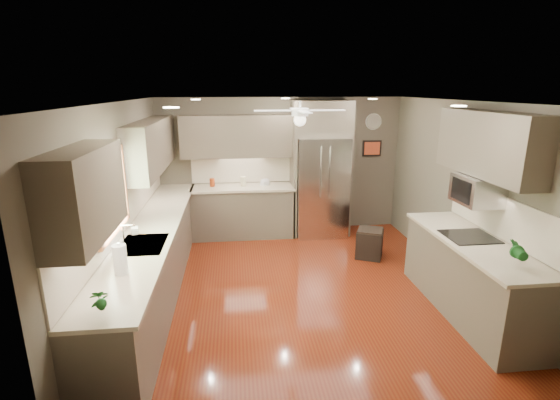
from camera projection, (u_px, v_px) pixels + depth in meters
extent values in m
plane|color=#54170B|center=(301.00, 289.00, 5.56)|extent=(5.00, 5.00, 0.00)
plane|color=white|center=(304.00, 102.00, 4.89)|extent=(5.00, 5.00, 0.00)
plane|color=brown|center=(281.00, 166.00, 7.62)|extent=(4.50, 0.00, 4.50)
plane|color=brown|center=(362.00, 297.00, 2.83)|extent=(4.50, 0.00, 4.50)
plane|color=brown|center=(122.00, 207.00, 4.98)|extent=(0.00, 5.00, 5.00)
plane|color=brown|center=(467.00, 196.00, 5.47)|extent=(0.00, 5.00, 5.00)
cylinder|color=#963410|center=(212.00, 182.00, 7.28)|extent=(0.12, 0.12, 0.15)
cylinder|color=beige|center=(243.00, 181.00, 7.33)|extent=(0.13, 0.13, 0.17)
imported|color=white|center=(135.00, 230.00, 4.84)|extent=(0.09, 0.09, 0.17)
imported|color=#164E1A|center=(98.00, 300.00, 3.14)|extent=(0.17, 0.14, 0.27)
imported|color=#164E1A|center=(518.00, 251.00, 4.03)|extent=(0.20, 0.17, 0.32)
imported|color=beige|center=(265.00, 184.00, 7.41)|extent=(0.26, 0.26, 0.05)
cube|color=brown|center=(155.00, 261.00, 5.37)|extent=(0.60, 4.70, 0.90)
cube|color=beige|center=(153.00, 227.00, 5.25)|extent=(0.65, 4.70, 0.04)
cube|color=beige|center=(126.00, 207.00, 5.14)|extent=(0.02, 4.70, 0.50)
cube|color=brown|center=(243.00, 212.00, 7.47)|extent=(1.85, 0.60, 0.90)
cube|color=beige|center=(243.00, 188.00, 7.33)|extent=(1.85, 0.65, 0.04)
cube|color=beige|center=(242.00, 169.00, 7.54)|extent=(1.85, 0.02, 0.50)
cube|color=brown|center=(84.00, 194.00, 3.31)|extent=(0.33, 1.20, 0.75)
cube|color=brown|center=(152.00, 145.00, 6.09)|extent=(0.33, 2.40, 0.75)
cube|color=brown|center=(241.00, 136.00, 7.23)|extent=(2.15, 0.33, 0.75)
cube|color=brown|center=(488.00, 144.00, 4.71)|extent=(0.33, 1.70, 0.75)
cube|color=#BFF2B2|center=(109.00, 193.00, 4.42)|extent=(0.01, 1.00, 0.80)
cube|color=brown|center=(107.00, 154.00, 4.31)|extent=(0.05, 1.12, 0.06)
cube|color=brown|center=(115.00, 230.00, 4.54)|extent=(0.05, 1.12, 0.06)
cube|color=brown|center=(95.00, 207.00, 3.92)|extent=(0.05, 0.06, 0.80)
cube|color=brown|center=(124.00, 182.00, 4.93)|extent=(0.05, 0.06, 0.80)
cube|color=silver|center=(143.00, 245.00, 4.62)|extent=(0.50, 0.70, 0.03)
cube|color=#262626|center=(143.00, 248.00, 4.63)|extent=(0.44, 0.62, 0.05)
cylinder|color=silver|center=(123.00, 236.00, 4.57)|extent=(0.02, 0.02, 0.24)
cylinder|color=silver|center=(128.00, 226.00, 4.54)|extent=(0.16, 0.02, 0.02)
cube|color=silver|center=(321.00, 187.00, 7.44)|extent=(0.92, 0.72, 1.82)
cube|color=black|center=(324.00, 205.00, 7.18)|extent=(0.88, 0.02, 0.02)
cube|color=black|center=(325.00, 172.00, 7.02)|extent=(0.01, 0.02, 1.00)
cylinder|color=silver|center=(321.00, 173.00, 6.98)|extent=(0.02, 0.02, 0.90)
cylinder|color=silver|center=(330.00, 172.00, 6.99)|extent=(0.02, 0.02, 0.90)
cube|color=brown|center=(322.00, 119.00, 7.17)|extent=(1.04, 0.60, 0.63)
cube|color=brown|center=(293.00, 187.00, 7.44)|extent=(0.06, 0.60, 1.82)
cube|color=brown|center=(346.00, 185.00, 7.55)|extent=(0.06, 0.60, 1.82)
cube|color=brown|center=(470.00, 278.00, 4.88)|extent=(0.65, 2.20, 0.90)
cube|color=beige|center=(474.00, 242.00, 4.75)|extent=(0.70, 2.20, 0.04)
cube|color=beige|center=(504.00, 218.00, 4.71)|extent=(0.02, 2.20, 0.50)
cube|color=black|center=(469.00, 237.00, 4.84)|extent=(0.56, 0.52, 0.01)
cube|color=silver|center=(477.00, 190.00, 4.86)|extent=(0.42, 0.55, 0.34)
cube|color=black|center=(461.00, 190.00, 4.83)|extent=(0.02, 0.40, 0.26)
cylinder|color=white|center=(300.00, 104.00, 5.19)|extent=(0.03, 0.03, 0.08)
cylinder|color=white|center=(300.00, 112.00, 5.21)|extent=(0.22, 0.22, 0.10)
sphere|color=white|center=(300.00, 120.00, 5.24)|extent=(0.16, 0.16, 0.16)
cube|color=white|center=(327.00, 110.00, 5.25)|extent=(0.48, 0.11, 0.01)
cube|color=white|center=(296.00, 109.00, 5.54)|extent=(0.11, 0.48, 0.01)
cube|color=white|center=(273.00, 111.00, 5.17)|extent=(0.48, 0.11, 0.01)
cube|color=white|center=(305.00, 112.00, 4.87)|extent=(0.11, 0.48, 0.01)
cylinder|color=white|center=(196.00, 100.00, 5.98)|extent=(0.14, 0.14, 0.01)
cylinder|color=white|center=(373.00, 99.00, 6.28)|extent=(0.14, 0.14, 0.01)
cylinder|color=white|center=(171.00, 108.00, 3.59)|extent=(0.14, 0.14, 0.01)
cylinder|color=white|center=(459.00, 106.00, 3.88)|extent=(0.14, 0.14, 0.01)
cylinder|color=white|center=(285.00, 98.00, 6.61)|extent=(0.14, 0.14, 0.01)
cylinder|color=white|center=(373.00, 122.00, 7.58)|extent=(0.30, 0.03, 0.30)
cylinder|color=silver|center=(374.00, 122.00, 7.56)|extent=(0.29, 0.00, 0.29)
cube|color=black|center=(372.00, 148.00, 7.71)|extent=(0.36, 0.03, 0.30)
cube|color=#C84B28|center=(372.00, 148.00, 7.69)|extent=(0.30, 0.01, 0.24)
cube|color=black|center=(369.00, 244.00, 6.56)|extent=(0.53, 0.53, 0.45)
cube|color=black|center=(370.00, 230.00, 6.49)|extent=(0.50, 0.50, 0.03)
cylinder|color=white|center=(120.00, 260.00, 3.85)|extent=(0.13, 0.13, 0.31)
cylinder|color=silver|center=(120.00, 259.00, 3.85)|extent=(0.03, 0.03, 0.33)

